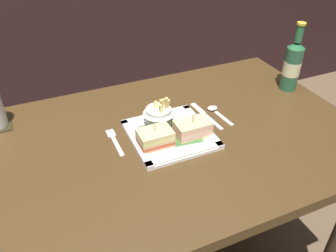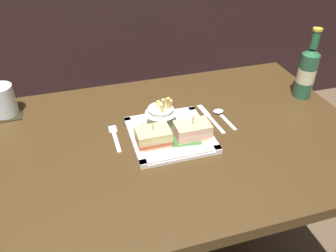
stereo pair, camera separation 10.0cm
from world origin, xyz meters
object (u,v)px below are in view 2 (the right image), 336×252
(dining_table, at_px, (166,168))
(sandwich_half_left, at_px, (153,137))
(sandwich_half_right, at_px, (192,130))
(water_glass, at_px, (3,102))
(fork, at_px, (115,137))
(square_plate, at_px, (170,135))
(knife, at_px, (210,117))
(spoon, at_px, (221,114))
(beer_bottle, at_px, (307,72))
(fries_cup, at_px, (162,113))

(dining_table, distance_m, sandwich_half_left, 0.16)
(sandwich_half_right, distance_m, water_glass, 0.62)
(sandwich_half_left, height_order, fork, sandwich_half_left)
(sandwich_half_right, height_order, fork, sandwich_half_right)
(square_plate, xyz_separation_m, fork, (-0.16, 0.04, -0.01))
(knife, distance_m, spoon, 0.04)
(sandwich_half_left, distance_m, fork, 0.13)
(beer_bottle, height_order, water_glass, beer_bottle)
(fries_cup, bearing_deg, sandwich_half_right, -52.22)
(sandwich_half_left, distance_m, beer_bottle, 0.60)
(water_glass, height_order, knife, water_glass)
(knife, bearing_deg, water_glass, 161.60)
(sandwich_half_left, xyz_separation_m, beer_bottle, (0.58, 0.13, 0.06))
(sandwich_half_right, bearing_deg, knife, 44.48)
(square_plate, height_order, spoon, square_plate)
(fries_cup, bearing_deg, beer_bottle, 4.49)
(fork, bearing_deg, water_glass, 144.88)
(fries_cup, distance_m, spoon, 0.21)
(water_glass, xyz_separation_m, spoon, (0.67, -0.21, -0.04))
(dining_table, xyz_separation_m, knife, (0.17, 0.06, 0.12))
(sandwich_half_right, bearing_deg, square_plate, 151.77)
(knife, bearing_deg, square_plate, -158.51)
(water_glass, bearing_deg, fork, -35.12)
(dining_table, relative_size, fries_cup, 12.35)
(fork, height_order, spoon, spoon)
(sandwich_half_right, height_order, knife, sandwich_half_right)
(water_glass, height_order, fork, water_glass)
(water_glass, distance_m, spoon, 0.71)
(square_plate, height_order, fries_cup, fries_cup)
(fork, xyz_separation_m, spoon, (0.35, 0.02, 0.00))
(beer_bottle, xyz_separation_m, fork, (-0.68, -0.05, -0.09))
(dining_table, xyz_separation_m, sandwich_half_left, (-0.05, -0.03, 0.15))
(fries_cup, relative_size, spoon, 0.79)
(dining_table, relative_size, water_glass, 12.12)
(sandwich_half_right, xyz_separation_m, beer_bottle, (0.46, 0.13, 0.06))
(beer_bottle, bearing_deg, fries_cup, -175.51)
(sandwich_half_left, bearing_deg, fries_cup, 59.71)
(fries_cup, relative_size, knife, 0.55)
(fries_cup, bearing_deg, square_plate, -81.45)
(sandwich_half_left, distance_m, spoon, 0.27)
(knife, height_order, spoon, spoon)
(dining_table, relative_size, beer_bottle, 4.85)
(water_glass, xyz_separation_m, fork, (0.32, -0.23, -0.05))
(fries_cup, xyz_separation_m, knife, (0.16, 0.00, -0.05))
(fries_cup, relative_size, fork, 0.72)
(square_plate, distance_m, spoon, 0.20)
(beer_bottle, relative_size, water_glass, 2.50)
(sandwich_half_right, height_order, spoon, sandwich_half_right)
(sandwich_half_left, relative_size, fries_cup, 0.99)
(fork, bearing_deg, fries_cup, 4.18)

